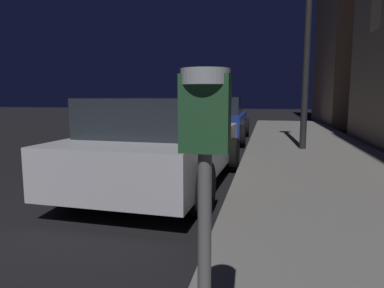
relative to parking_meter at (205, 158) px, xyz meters
The scene contains 3 objects.
parking_meter is the anchor object (origin of this frame).
car_silver 4.27m from the parking_meter, 109.48° to the left, with size 2.25×4.29×1.43m.
car_blue 10.08m from the parking_meter, 98.07° to the left, with size 2.12×4.40×1.43m.
Camera 1 is at (4.50, -1.29, 1.46)m, focal length 32.29 mm.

